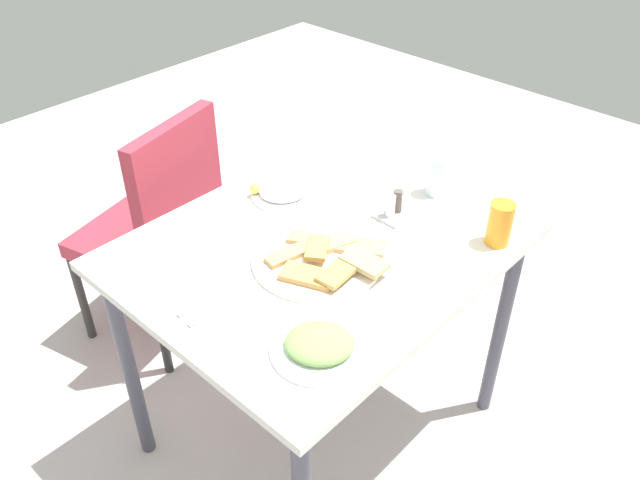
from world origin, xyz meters
The scene contains 12 objects.
ground_plane centered at (0.00, 0.00, 0.00)m, with size 6.00×6.00×0.00m, color #B4ABAC.
dining_table centered at (0.00, 0.00, 0.68)m, with size 1.01×0.83×0.77m.
dining_chair centered at (-0.04, 0.73, 0.52)m, with size 0.51×0.52×0.91m.
pide_platter centered at (-0.06, -0.06, 0.79)m, with size 0.34×0.35×0.04m.
salad_plate_greens centered at (0.09, 0.24, 0.79)m, with size 0.19×0.19×0.04m.
salad_plate_rice centered at (-0.30, -0.27, 0.79)m, with size 0.22×0.22×0.04m.
soda_can centered at (0.32, -0.34, 0.83)m, with size 0.07×0.07×0.12m, color orange.
drinking_glass centered at (0.41, -0.08, 0.83)m, with size 0.06×0.06×0.12m, color silver.
paper_napkin centered at (-0.35, 0.01, 0.77)m, with size 0.16×0.16×0.00m, color white.
fork centered at (-0.35, -0.01, 0.78)m, with size 0.18×0.01×0.01m, color silver.
spoon centered at (-0.35, 0.03, 0.78)m, with size 0.18×0.01×0.01m, color silver.
condiment_caddy centered at (0.22, -0.07, 0.80)m, with size 0.09×0.09×0.08m.
Camera 1 is at (-1.03, -0.95, 1.81)m, focal length 36.54 mm.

